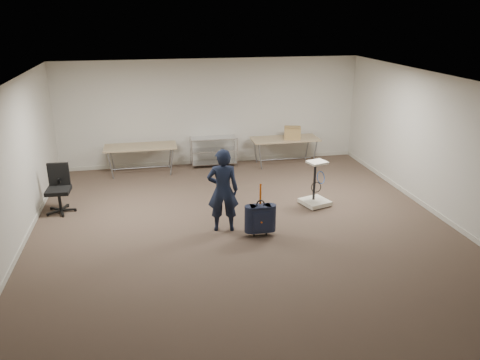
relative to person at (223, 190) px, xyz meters
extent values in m
plane|color=#403027|center=(0.39, -0.29, -0.81)|extent=(9.00, 9.00, 0.00)
plane|color=beige|center=(0.39, 4.21, 0.59)|extent=(8.00, 0.00, 8.00)
plane|color=beige|center=(0.39, -4.79, 0.59)|extent=(8.00, 0.00, 8.00)
plane|color=beige|center=(-3.61, -0.29, 0.59)|extent=(0.00, 9.00, 9.00)
plane|color=beige|center=(4.39, -0.29, 0.59)|extent=(0.00, 9.00, 9.00)
plane|color=white|center=(0.39, -0.29, 1.99)|extent=(8.00, 8.00, 0.00)
cube|color=beige|center=(0.39, 4.20, -0.76)|extent=(8.00, 0.02, 0.10)
cube|color=beige|center=(-3.60, -0.29, -0.76)|extent=(0.02, 9.00, 0.10)
cube|color=beige|center=(4.38, -0.29, -0.76)|extent=(0.02, 9.00, 0.10)
cube|color=#9A7E5E|center=(-1.51, 3.66, -0.09)|extent=(1.80, 0.75, 0.03)
cylinder|color=gray|center=(-1.51, 3.66, -0.66)|extent=(1.50, 0.02, 0.02)
cylinder|color=gray|center=(-2.26, 3.36, -0.46)|extent=(0.13, 0.04, 0.69)
cylinder|color=gray|center=(-0.76, 3.36, -0.46)|extent=(0.13, 0.04, 0.69)
cylinder|color=gray|center=(-2.26, 3.96, -0.46)|extent=(0.13, 0.04, 0.69)
cylinder|color=gray|center=(-0.76, 3.96, -0.46)|extent=(0.13, 0.04, 0.69)
cube|color=#9A7E5E|center=(2.29, 3.66, -0.09)|extent=(1.80, 0.75, 0.03)
cylinder|color=gray|center=(2.29, 3.66, -0.66)|extent=(1.50, 0.02, 0.02)
cylinder|color=gray|center=(1.54, 3.36, -0.46)|extent=(0.13, 0.04, 0.69)
cylinder|color=gray|center=(3.04, 3.36, -0.46)|extent=(0.13, 0.04, 0.69)
cylinder|color=gray|center=(1.54, 3.96, -0.46)|extent=(0.13, 0.04, 0.69)
cylinder|color=gray|center=(3.04, 3.96, -0.46)|extent=(0.13, 0.04, 0.69)
cylinder|color=silver|center=(-0.21, 3.68, -0.41)|extent=(0.02, 0.02, 0.80)
cylinder|color=silver|center=(0.99, 3.68, -0.41)|extent=(0.02, 0.02, 0.80)
cylinder|color=silver|center=(-0.21, 4.13, -0.41)|extent=(0.02, 0.02, 0.80)
cylinder|color=silver|center=(0.99, 4.13, -0.41)|extent=(0.02, 0.02, 0.80)
cube|color=silver|center=(0.39, 3.91, -0.71)|extent=(1.20, 0.45, 0.02)
cube|color=silver|center=(0.39, 3.91, -0.36)|extent=(1.20, 0.45, 0.02)
cube|color=silver|center=(0.39, 3.91, -0.03)|extent=(1.20, 0.45, 0.01)
imported|color=black|center=(0.00, 0.00, 0.00)|extent=(0.63, 0.46, 1.61)
cube|color=black|center=(0.63, -0.39, -0.45)|extent=(0.38, 0.23, 0.51)
cube|color=black|center=(0.63, -0.37, -0.72)|extent=(0.34, 0.17, 0.03)
cylinder|color=black|center=(0.51, -0.39, -0.77)|extent=(0.03, 0.07, 0.07)
cylinder|color=black|center=(0.74, -0.40, -0.77)|extent=(0.03, 0.07, 0.07)
torus|color=black|center=(0.63, -0.39, -0.17)|extent=(0.16, 0.03, 0.16)
cube|color=#EE5E0C|center=(0.63, -0.37, 0.02)|extent=(0.03, 0.01, 0.39)
cylinder|color=black|center=(-3.18, 1.48, -0.76)|extent=(0.61, 0.61, 0.09)
cylinder|color=black|center=(-3.18, 1.48, -0.55)|extent=(0.06, 0.06, 0.41)
cube|color=black|center=(-3.18, 1.48, -0.33)|extent=(0.48, 0.48, 0.08)
cube|color=black|center=(-3.17, 1.70, -0.04)|extent=(0.43, 0.08, 0.49)
cube|color=silver|center=(2.14, 0.81, -0.74)|extent=(0.67, 0.67, 0.09)
cylinder|color=black|center=(1.92, 0.60, -0.78)|extent=(0.06, 0.06, 0.04)
cylinder|color=black|center=(2.14, 0.87, -0.27)|extent=(0.05, 0.05, 0.86)
cube|color=silver|center=(2.14, 0.81, 0.16)|extent=(0.45, 0.42, 0.04)
torus|color=#2352B3|center=(2.19, 0.73, -0.16)|extent=(0.29, 0.19, 0.26)
cube|color=olive|center=(2.47, 3.58, 0.08)|extent=(0.50, 0.43, 0.32)
camera|label=1|loc=(-1.28, -8.00, 3.15)|focal=35.00mm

